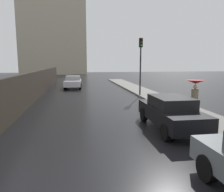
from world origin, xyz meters
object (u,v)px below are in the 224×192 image
at_px(car_black_far_ahead, 171,112).
at_px(pedestrian_with_umbrella_near, 195,88).
at_px(car_white_near_kerb, 73,82).
at_px(traffic_light, 141,56).

distance_m(car_black_far_ahead, pedestrian_with_umbrella_near, 2.78).
xyz_separation_m(car_white_near_kerb, pedestrian_with_umbrella_near, (6.41, -14.53, 0.82)).
bearing_deg(car_white_near_kerb, traffic_light, 130.77).
bearing_deg(pedestrian_with_umbrella_near, car_black_far_ahead, 49.91).
relative_size(car_white_near_kerb, car_black_far_ahead, 0.98).
height_order(pedestrian_with_umbrella_near, traffic_light, traffic_light).
height_order(car_white_near_kerb, car_black_far_ahead, car_black_far_ahead).
xyz_separation_m(pedestrian_with_umbrella_near, traffic_light, (-0.74, 7.40, 1.84)).
xyz_separation_m(car_black_far_ahead, traffic_light, (1.33, 9.09, 2.63)).
xyz_separation_m(car_white_near_kerb, car_black_far_ahead, (4.35, -16.22, 0.03)).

